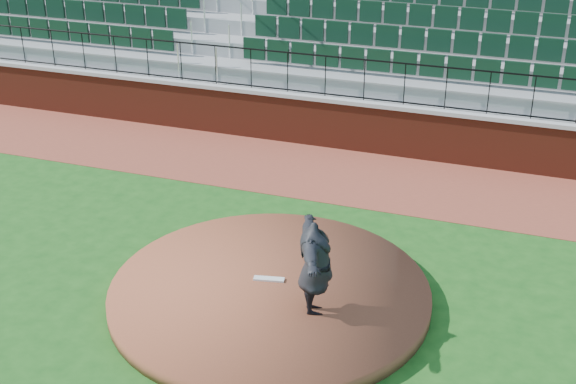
% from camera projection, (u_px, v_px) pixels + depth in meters
% --- Properties ---
extents(ground, '(90.00, 90.00, 0.00)m').
position_uv_depth(ground, '(259.00, 295.00, 13.27)').
color(ground, '#194E16').
rests_on(ground, ground).
extents(warning_track, '(34.00, 3.20, 0.01)m').
position_uv_depth(warning_track, '(344.00, 174.00, 17.87)').
color(warning_track, brown).
rests_on(warning_track, ground).
extents(field_wall, '(34.00, 0.35, 1.20)m').
position_uv_depth(field_wall, '(362.00, 127.00, 18.97)').
color(field_wall, maroon).
rests_on(field_wall, ground).
extents(wall_cap, '(34.00, 0.45, 0.10)m').
position_uv_depth(wall_cap, '(363.00, 102.00, 18.69)').
color(wall_cap, '#B7B7B7').
rests_on(wall_cap, field_wall).
extents(wall_railing, '(34.00, 0.05, 1.00)m').
position_uv_depth(wall_railing, '(364.00, 80.00, 18.46)').
color(wall_railing, black).
rests_on(wall_railing, wall_cap).
extents(seating_stands, '(34.00, 5.10, 4.60)m').
position_uv_depth(seating_stands, '(390.00, 33.00, 20.56)').
color(seating_stands, gray).
rests_on(seating_stands, ground).
extents(pitchers_mound, '(5.46, 5.46, 0.25)m').
position_uv_depth(pitchers_mound, '(270.00, 293.00, 13.11)').
color(pitchers_mound, brown).
rests_on(pitchers_mound, ground).
extents(pitching_rubber, '(0.55, 0.24, 0.04)m').
position_uv_depth(pitching_rubber, '(269.00, 279.00, 13.25)').
color(pitching_rubber, white).
rests_on(pitching_rubber, pitchers_mound).
extents(pitcher, '(1.19, 2.06, 1.62)m').
position_uv_depth(pitcher, '(315.00, 268.00, 12.05)').
color(pitcher, black).
rests_on(pitcher, pitchers_mound).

